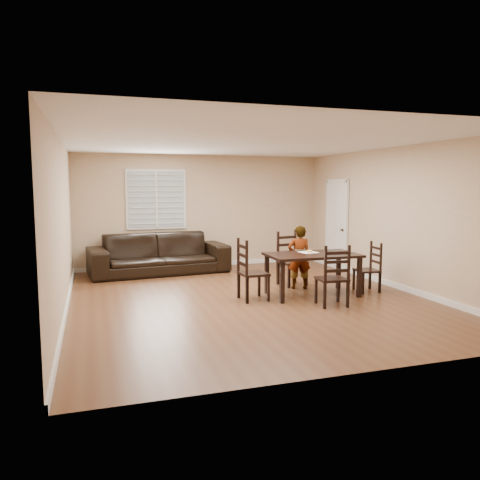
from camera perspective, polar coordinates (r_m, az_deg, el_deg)
name	(u,v)px	position (r m, az deg, el deg)	size (l,w,h in m)	color
ground	(247,298)	(8.27, 0.90, -7.10)	(7.00, 7.00, 0.00)	#57351D
room	(246,195)	(8.22, 0.77, 5.54)	(6.04, 7.04, 2.72)	#CCAA89
dining_table	(313,259)	(8.45, 8.83, -2.25)	(1.63, 0.93, 0.76)	black
chair_near	(289,260)	(9.40, 5.94, -2.47)	(0.56, 0.53, 1.07)	black
chair_far	(335,279)	(7.72, 11.51, -4.70)	(0.50, 0.47, 1.02)	black
chair_left	(246,273)	(8.02, 0.79, -4.00)	(0.47, 0.50, 1.07)	black
chair_right	(372,269)	(9.07, 15.83, -3.42)	(0.42, 0.44, 0.92)	black
child	(299,257)	(8.98, 7.21, -2.11)	(0.44, 0.29, 1.21)	gray
napkin	(308,252)	(8.60, 8.32, -1.48)	(0.30, 0.30, 0.00)	silver
donut	(309,251)	(8.60, 8.45, -1.32)	(0.11, 0.11, 0.04)	gold
sofa	(159,254)	(10.67, -9.84, -1.66)	(3.05, 1.19, 0.89)	black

